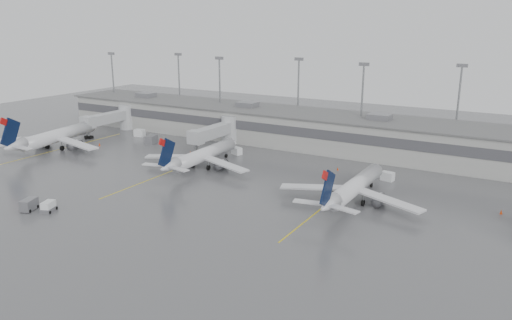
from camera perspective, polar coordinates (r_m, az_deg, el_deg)
The scene contains 19 objects.
ground at distance 76.17m, azimuth -10.70°, elevation -7.59°, with size 260.00×260.00×0.00m, color #4C4C4E.
terminal at distance 122.56m, azimuth 7.08°, elevation 3.44°, with size 152.00×17.00×9.45m.
light_masts at distance 126.46m, azimuth 8.24°, elevation 7.39°, with size 142.40×8.00×20.60m.
jet_bridge_left at distance 144.01m, azimuth -15.80°, elevation 4.65°, with size 4.00×17.20×7.00m.
jet_bridge_right at distance 121.70m, azimuth -4.15°, elevation 3.29°, with size 4.00×17.20×7.00m.
stand_markings at distance 94.32m, azimuth -1.20°, elevation -2.74°, with size 105.25×40.00×0.01m.
jet_far_left at distance 128.66m, azimuth -21.98°, elevation 2.55°, with size 28.00×31.64×10.30m.
jet_mid_left at distance 104.21m, azimuth -6.23°, elevation 0.55°, with size 24.95×27.98×9.05m.
jet_mid_right at distance 85.29m, azimuth 11.10°, elevation -3.05°, with size 24.97×27.97×9.05m.
baggage_tug at distance 87.32m, azimuth -22.63°, elevation -5.04°, with size 2.46×3.06×1.71m.
baggage_cart at distance 89.04m, azimuth -24.52°, elevation -4.65°, with size 2.58×3.34×1.89m.
gse_uld_a at distance 136.96m, azimuth -13.17°, elevation 3.04°, with size 2.64×1.76×1.87m, color white.
gse_uld_b at distance 115.10m, azimuth -2.21°, elevation 1.05°, with size 2.32×1.54×1.64m, color white.
gse_uld_c at distance 99.36m, azimuth 14.80°, elevation -1.81°, with size 2.37×1.58×1.68m, color white.
gse_loader at distance 128.00m, azimuth -11.86°, elevation 2.31°, with size 2.08×3.32×2.08m, color slate.
cone_a at distance 129.17m, azimuth -17.46°, elevation 1.73°, with size 0.45×0.45×0.72m, color #E13904.
cone_b at distance 116.26m, azimuth -7.51°, elevation 0.84°, with size 0.45×0.45×0.72m, color #E13904.
cone_c at distance 104.24m, azimuth 9.32°, elevation -0.99°, with size 0.39×0.39×0.61m, color #E13904.
cone_d at distance 88.79m, azimuth 26.22°, elevation -5.35°, with size 0.44×0.44×0.69m, color #E13904.
Camera 1 is at (46.67, -52.47, 29.50)m, focal length 35.00 mm.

